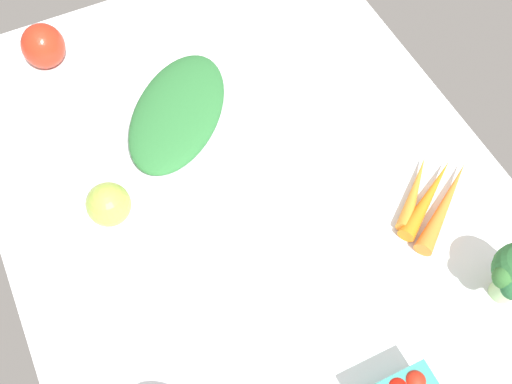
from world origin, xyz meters
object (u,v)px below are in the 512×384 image
at_px(heirloom_tomato_green, 109,204).
at_px(bell_pepper_red, 43,46).
at_px(leafy_greens_clump, 178,112).
at_px(carrot_bunch, 432,199).

distance_m(heirloom_tomato_green, bell_pepper_red, 0.35).
relative_size(leafy_greens_clump, carrot_bunch, 1.51).
xyz_separation_m(leafy_greens_clump, carrot_bunch, (0.32, 0.29, -0.01)).
distance_m(carrot_bunch, bell_pepper_red, 0.70).
distance_m(heirloom_tomato_green, carrot_bunch, 0.49).
bearing_deg(bell_pepper_red, leafy_greens_clump, 35.85).
bearing_deg(heirloom_tomato_green, carrot_bunch, 66.84).
xyz_separation_m(heirloom_tomato_green, carrot_bunch, (0.19, 0.45, -0.02)).
bearing_deg(carrot_bunch, bell_pepper_red, -140.28).
distance_m(leafy_greens_clump, heirloom_tomato_green, 0.20).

